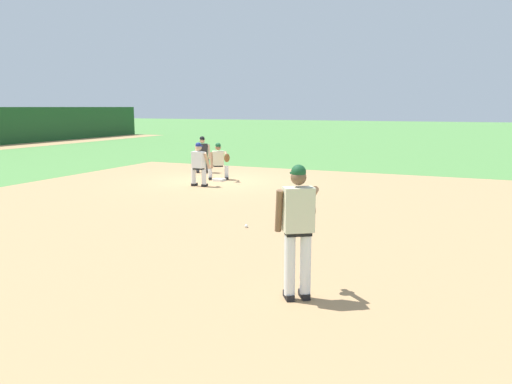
{
  "coord_description": "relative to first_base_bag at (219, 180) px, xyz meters",
  "views": [
    {
      "loc": [
        -15.59,
        -8.22,
        2.61
      ],
      "look_at": [
        -6.59,
        -4.3,
        0.93
      ],
      "focal_mm": 35.0,
      "sensor_mm": 36.0,
      "label": 1
    }
  ],
  "objects": [
    {
      "name": "umpire",
      "position": [
        1.78,
        1.67,
        0.75
      ],
      "size": [
        0.64,
        0.68,
        1.46
      ],
      "color": "black",
      "rests_on": "ground"
    },
    {
      "name": "baserunner",
      "position": [
        -1.34,
        0.04,
        0.75
      ],
      "size": [
        0.45,
        0.6,
        1.46
      ],
      "color": "black",
      "rests_on": "ground"
    },
    {
      "name": "infield_dirt_patch",
      "position": [
        -4.71,
        -3.07,
        -0.04
      ],
      "size": [
        18.0,
        18.0,
        0.01
      ],
      "primitive_type": "cube",
      "color": "tan",
      "rests_on": "ground"
    },
    {
      "name": "first_base_bag",
      "position": [
        0.0,
        0.0,
        0.0
      ],
      "size": [
        0.38,
        0.38,
        0.09
      ],
      "primitive_type": "cube",
      "color": "white",
      "rests_on": "ground"
    },
    {
      "name": "first_baseman",
      "position": [
        0.28,
        0.14,
        0.69
      ],
      "size": [
        0.81,
        1.04,
        1.34
      ],
      "color": "black",
      "rests_on": "ground"
    },
    {
      "name": "pitcher",
      "position": [
        -9.37,
        -6.14,
        1.01
      ],
      "size": [
        0.84,
        0.57,
        1.86
      ],
      "color": "black",
      "rests_on": "ground"
    },
    {
      "name": "ground_plane",
      "position": [
        0.0,
        0.0,
        -0.04
      ],
      "size": [
        160.0,
        160.0,
        0.0
      ],
      "primitive_type": "plane",
      "color": "#518942"
    },
    {
      "name": "baseball",
      "position": [
        -5.95,
        -3.79,
        -0.01
      ],
      "size": [
        0.07,
        0.07,
        0.07
      ],
      "primitive_type": "sphere",
      "color": "white",
      "rests_on": "ground"
    }
  ]
}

